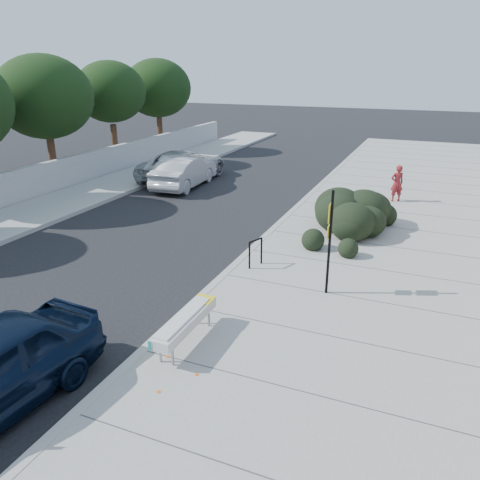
% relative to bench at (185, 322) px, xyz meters
% --- Properties ---
extents(ground, '(120.00, 120.00, 0.00)m').
position_rel_bench_xyz_m(ground, '(-0.69, 1.41, -0.65)').
color(ground, black).
rests_on(ground, ground).
extents(sidewalk_near, '(11.20, 50.00, 0.15)m').
position_rel_bench_xyz_m(sidewalk_near, '(4.91, 6.41, -0.57)').
color(sidewalk_near, gray).
rests_on(sidewalk_near, ground).
extents(sidewalk_far, '(3.00, 50.00, 0.15)m').
position_rel_bench_xyz_m(sidewalk_far, '(-10.19, 6.41, -0.57)').
color(sidewalk_far, gray).
rests_on(sidewalk_far, ground).
extents(curb_near, '(0.22, 50.00, 0.17)m').
position_rel_bench_xyz_m(curb_near, '(-0.69, 6.41, -0.56)').
color(curb_near, '#9E9E99').
rests_on(curb_near, ground).
extents(curb_far, '(0.22, 50.00, 0.17)m').
position_rel_bench_xyz_m(curb_far, '(-8.69, 6.41, -0.56)').
color(curb_far, '#9E9E99').
rests_on(curb_far, ground).
extents(far_wall, '(0.30, 40.00, 1.50)m').
position_rel_bench_xyz_m(far_wall, '(-11.89, 6.41, 0.10)').
color(far_wall, '#9E9E99').
rests_on(far_wall, ground).
extents(tree_far_d, '(4.60, 4.60, 6.16)m').
position_rel_bench_xyz_m(tree_far_d, '(-13.19, 10.41, 3.54)').
color(tree_far_d, '#332114').
rests_on(tree_far_d, ground).
extents(tree_far_e, '(4.00, 4.00, 5.90)m').
position_rel_bench_xyz_m(tree_far_e, '(-13.19, 15.41, 3.54)').
color(tree_far_e, '#332114').
rests_on(tree_far_e, ground).
extents(tree_far_f, '(4.40, 4.40, 6.07)m').
position_rel_bench_xyz_m(tree_far_f, '(-13.19, 20.41, 3.54)').
color(tree_far_f, '#332114').
rests_on(tree_far_f, ground).
extents(bench, '(0.43, 2.09, 0.63)m').
position_rel_bench_xyz_m(bench, '(0.00, 0.00, 0.00)').
color(bench, gray).
rests_on(bench, sidewalk_near).
extents(bike_rack, '(0.24, 0.53, 0.82)m').
position_rel_bench_xyz_m(bike_rack, '(-0.09, 4.30, -0.00)').
color(bike_rack, black).
rests_on(bike_rack, sidewalk_near).
extents(sign_post, '(0.11, 0.31, 2.69)m').
position_rel_bench_xyz_m(sign_post, '(2.17, 3.41, 1.03)').
color(sign_post, black).
rests_on(sign_post, sidewalk_near).
extents(hedge, '(2.51, 4.35, 1.56)m').
position_rel_bench_xyz_m(hedge, '(2.03, 8.04, 0.28)').
color(hedge, black).
rests_on(hedge, sidewalk_near).
extents(wagon_silver, '(1.88, 4.64, 1.50)m').
position_rel_bench_xyz_m(wagon_silver, '(-6.86, 12.33, 0.10)').
color(wagon_silver, '#B9BABE').
rests_on(wagon_silver, ground).
extents(suv_silver, '(2.90, 5.70, 1.54)m').
position_rel_bench_xyz_m(suv_silver, '(-7.64, 13.63, 0.12)').
color(suv_silver, '#A8ABAE').
rests_on(suv_silver, ground).
extents(pedestrian, '(0.67, 0.61, 1.55)m').
position_rel_bench_xyz_m(pedestrian, '(2.97, 13.07, 0.28)').
color(pedestrian, maroon).
rests_on(pedestrian, sidewalk_near).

